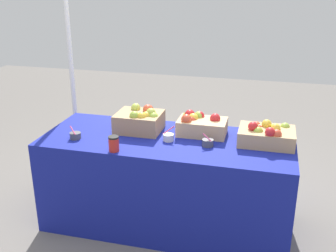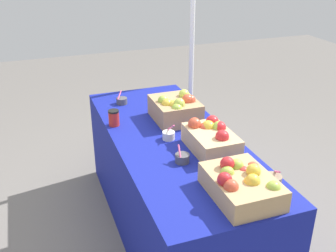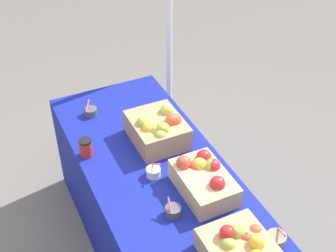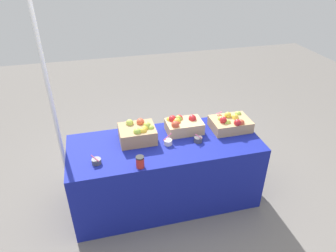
{
  "view_description": "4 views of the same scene",
  "coord_description": "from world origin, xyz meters",
  "views": [
    {
      "loc": [
        0.72,
        -2.75,
        1.91
      ],
      "look_at": [
        -0.01,
        0.05,
        0.82
      ],
      "focal_mm": 43.37,
      "sensor_mm": 36.0,
      "label": 1
    },
    {
      "loc": [
        2.18,
        -0.82,
        1.91
      ],
      "look_at": [
        -0.08,
        -0.0,
        0.78
      ],
      "focal_mm": 43.03,
      "sensor_mm": 36.0,
      "label": 2
    },
    {
      "loc": [
        1.75,
        -0.77,
        2.53
      ],
      "look_at": [
        -0.0,
        0.06,
        1.03
      ],
      "focal_mm": 49.92,
      "sensor_mm": 36.0,
      "label": 3
    },
    {
      "loc": [
        -0.59,
        -2.44,
        2.44
      ],
      "look_at": [
        0.03,
        -0.0,
        0.93
      ],
      "focal_mm": 32.72,
      "sensor_mm": 36.0,
      "label": 4
    }
  ],
  "objects": [
    {
      "name": "sample_bowl_near",
      "position": [
        -0.67,
        -0.17,
        0.76
      ],
      "size": [
        0.09,
        0.08,
        0.1
      ],
      "color": "#4C4C51",
      "rests_on": "table"
    },
    {
      "name": "sample_bowl_far",
      "position": [
        0.68,
        0.31,
        0.76
      ],
      "size": [
        0.1,
        0.1,
        0.09
      ],
      "color": "gray",
      "rests_on": "table"
    },
    {
      "name": "apple_crate_right",
      "position": [
        -0.25,
        0.11,
        0.83
      ],
      "size": [
        0.35,
        0.3,
        0.2
      ],
      "color": "tan",
      "rests_on": "table"
    },
    {
      "name": "tent_pole",
      "position": [
        -1.05,
        0.57,
        1.08
      ],
      "size": [
        0.04,
        0.04,
        2.17
      ],
      "primitive_type": "cylinder",
      "color": "white",
      "rests_on": "ground_plane"
    },
    {
      "name": "apple_crate_middle",
      "position": [
        0.22,
        0.16,
        0.82
      ],
      "size": [
        0.37,
        0.24,
        0.17
      ],
      "color": "tan",
      "rests_on": "table"
    },
    {
      "name": "sample_bowl_extra",
      "position": [
        0.32,
        -0.06,
        0.77
      ],
      "size": [
        0.08,
        0.08,
        0.1
      ],
      "color": "#4C4C51",
      "rests_on": "table"
    },
    {
      "name": "apple_crate_left",
      "position": [
        0.73,
        0.09,
        0.81
      ],
      "size": [
        0.4,
        0.29,
        0.17
      ],
      "color": "tan",
      "rests_on": "table"
    },
    {
      "name": "sample_bowl_mid",
      "position": [
        0.02,
        -0.04,
        0.77
      ],
      "size": [
        0.09,
        0.08,
        0.11
      ],
      "color": "silver",
      "rests_on": "table"
    },
    {
      "name": "coffee_cup",
      "position": [
        -0.3,
        -0.32,
        0.8
      ],
      "size": [
        0.07,
        0.07,
        0.11
      ],
      "color": "red",
      "rests_on": "table"
    },
    {
      "name": "ground_plane",
      "position": [
        0.0,
        0.0,
        0.0
      ],
      "size": [
        10.0,
        10.0,
        0.0
      ],
      "primitive_type": "plane",
      "color": "slate"
    },
    {
      "name": "table",
      "position": [
        0.0,
        0.0,
        0.37
      ],
      "size": [
        1.9,
        0.76,
        0.74
      ],
      "primitive_type": "cube",
      "color": "navy",
      "rests_on": "ground_plane"
    }
  ]
}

